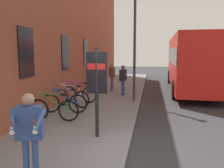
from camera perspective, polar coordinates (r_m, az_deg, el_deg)
name	(u,v)px	position (r m, az deg, el deg)	size (l,w,h in m)	color
ground	(162,104)	(11.37, 11.85, -4.77)	(60.00, 60.00, 0.00)	#2D2D30
sidewalk_pavement	(111,94)	(13.50, -0.23, -2.40)	(24.00, 3.50, 0.12)	slate
station_facade	(80,14)	(14.92, -7.67, 16.37)	(22.00, 0.65, 9.40)	brown
bicycle_end_of_row	(54,109)	(8.23, -13.83, -5.92)	(0.48, 1.77, 0.97)	black
bicycle_mid_rack	(64,103)	(9.18, -11.39, -4.44)	(0.48, 1.77, 0.97)	black
bicycle_leaning_wall	(72,98)	(10.17, -9.66, -3.24)	(0.67, 1.71, 0.97)	black
bicycle_under_window	(79,94)	(11.10, -7.87, -2.30)	(0.57, 1.74, 0.97)	black
transit_info_sign	(97,78)	(6.29, -3.69, 1.36)	(0.11, 0.55, 2.40)	black
city_bus	(192,60)	(15.96, 18.61, 5.46)	(10.58, 2.90, 3.35)	red
pedestrian_crossing_street	(112,74)	(14.22, 0.00, 2.41)	(0.57, 0.42, 1.64)	#723F72
pedestrian_by_facade	(123,77)	(12.64, 2.65, 1.68)	(0.59, 0.36, 1.61)	#334C8C
tourist_with_hotdogs	(29,128)	(4.41, -19.31, -9.96)	(0.63, 0.62, 1.59)	#334C8C
street_lamp	(135,34)	(11.20, 5.50, 11.86)	(0.28, 0.28, 5.28)	#333338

